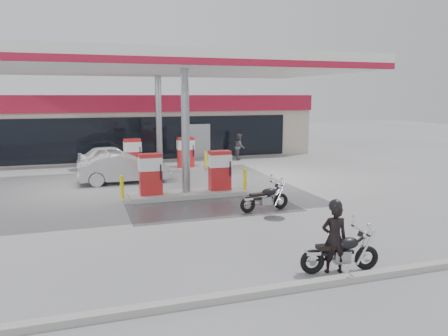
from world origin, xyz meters
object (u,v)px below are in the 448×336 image
object	(u,v)px
pump_island_far	(160,158)
main_motorcycle	(341,254)
pump_island_near	(186,179)
attendant	(239,147)
parked_car_left	(67,149)
hatchback_silver	(124,168)
parked_car_right	(252,145)
parked_motorcycle	(265,199)
biker_main	(334,238)
sedan_white	(112,157)

from	to	relation	value
pump_island_far	main_motorcycle	bearing A→B (deg)	-83.63
pump_island_near	pump_island_far	size ratio (longest dim) A/B	1.00
pump_island_near	attendant	world-z (taller)	pump_island_near
main_motorcycle	parked_car_left	distance (m)	21.41
pump_island_far	hatchback_silver	bearing A→B (deg)	-130.90
parked_car_left	parked_car_right	xyz separation A→B (m)	(12.31, 0.00, -0.17)
pump_island_near	pump_island_far	world-z (taller)	same
attendant	hatchback_silver	distance (m)	9.18
hatchback_silver	parked_car_right	bearing A→B (deg)	-49.05
main_motorcycle	attendant	xyz separation A→B (m)	(3.87, 17.25, 0.38)
pump_island_far	parked_motorcycle	size ratio (longest dim) A/B	2.75
pump_island_far	hatchback_silver	distance (m)	3.18
main_motorcycle	parked_car_left	size ratio (longest dim) A/B	0.41
pump_island_far	biker_main	distance (m)	14.50
parked_car_right	pump_island_near	bearing A→B (deg)	122.79
main_motorcycle	parked_car_left	bearing A→B (deg)	115.14
parked_car_right	hatchback_silver	bearing A→B (deg)	106.09
biker_main	parked_motorcycle	distance (m)	5.49
parked_car_right	pump_island_far	bearing A→B (deg)	103.44
biker_main	parked_car_left	xyz separation A→B (m)	(-6.15, 20.43, -0.13)
sedan_white	parked_car_left	world-z (taller)	parked_car_left
parked_car_left	main_motorcycle	bearing A→B (deg)	-163.59
pump_island_near	main_motorcycle	world-z (taller)	pump_island_near
parked_motorcycle	parked_car_right	xyz separation A→B (m)	(5.47, 14.99, 0.08)
pump_island_near	sedan_white	world-z (taller)	pump_island_near
biker_main	hatchback_silver	size ratio (longest dim) A/B	0.39
parked_car_left	parked_car_right	world-z (taller)	parked_car_left
pump_island_far	attendant	world-z (taller)	pump_island_far
parked_motorcycle	sedan_white	xyz separation A→B (m)	(-4.43, 11.19, 0.20)
sedan_white	pump_island_far	bearing A→B (deg)	-141.10
main_motorcycle	attendant	distance (m)	17.68
pump_island_near	parked_motorcycle	size ratio (longest dim) A/B	2.75
biker_main	hatchback_silver	bearing A→B (deg)	-61.89
pump_island_near	parked_motorcycle	distance (m)	3.67
sedan_white	attendant	world-z (taller)	attendant
biker_main	parked_car_left	bearing A→B (deg)	-61.36
parked_car_left	attendant	bearing A→B (deg)	-108.21
sedan_white	attendant	distance (m)	7.83
hatchback_silver	pump_island_far	bearing A→B (deg)	-40.94
pump_island_near	parked_car_right	bearing A→B (deg)	57.70
hatchback_silver	pump_island_near	bearing A→B (deg)	-150.04
main_motorcycle	biker_main	world-z (taller)	biker_main
main_motorcycle	parked_car_left	world-z (taller)	parked_car_left
parked_car_right	attendant	bearing A→B (deg)	121.81
pump_island_far	attendant	size ratio (longest dim) A/B	3.16
parked_car_left	parked_car_right	size ratio (longest dim) A/B	1.29
main_motorcycle	pump_island_far	bearing A→B (deg)	104.28
hatchback_silver	parked_car_right	size ratio (longest dim) A/B	1.14
attendant	parked_car_left	size ratio (longest dim) A/B	0.35
hatchback_silver	attendant	bearing A→B (deg)	-55.54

